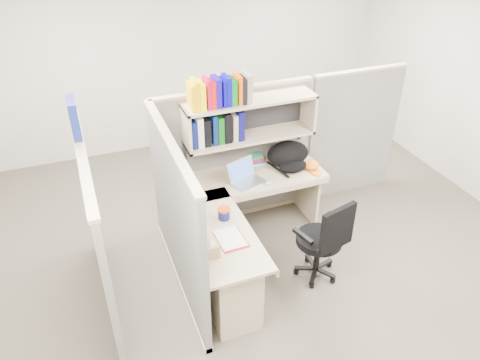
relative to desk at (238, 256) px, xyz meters
name	(u,v)px	position (x,y,z in m)	size (l,w,h in m)	color
ground	(264,261)	(0.41, 0.29, -0.44)	(6.00, 6.00, 0.00)	#3A352C
room_shell	(269,124)	(0.41, 0.29, 1.18)	(6.00, 6.00, 6.00)	#B5B1A4
cubicle	(216,175)	(0.04, 0.74, 0.47)	(3.79, 1.84, 1.95)	slate
desk	(238,256)	(0.00, 0.00, 0.00)	(1.74, 1.75, 0.73)	tan
laptop	(248,173)	(0.39, 0.73, 0.41)	(0.34, 0.34, 0.24)	silver
backpack	(290,157)	(0.94, 0.86, 0.43)	(0.48, 0.37, 0.28)	black
orange_cap	(311,165)	(1.16, 0.75, 0.34)	(0.17, 0.20, 0.09)	orange
snack_canister	(224,213)	(-0.05, 0.24, 0.35)	(0.12, 0.12, 0.12)	#0E1351
tissue_box	(211,246)	(-0.32, -0.22, 0.39)	(0.12, 0.12, 0.20)	tan
mouse	(269,183)	(0.59, 0.63, 0.31)	(0.09, 0.06, 0.03)	#809AB6
paper_cup	(237,165)	(0.39, 1.05, 0.34)	(0.06, 0.06, 0.09)	silver
book_stack	(255,157)	(0.64, 1.12, 0.35)	(0.17, 0.22, 0.11)	slate
loose_paper	(230,238)	(-0.09, -0.06, 0.29)	(0.23, 0.30, 0.00)	silver
task_chair	(321,251)	(0.83, -0.12, -0.10)	(0.54, 0.50, 0.96)	black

